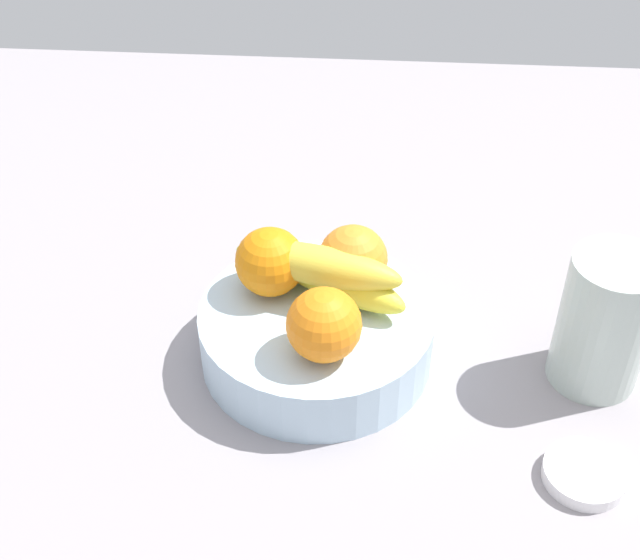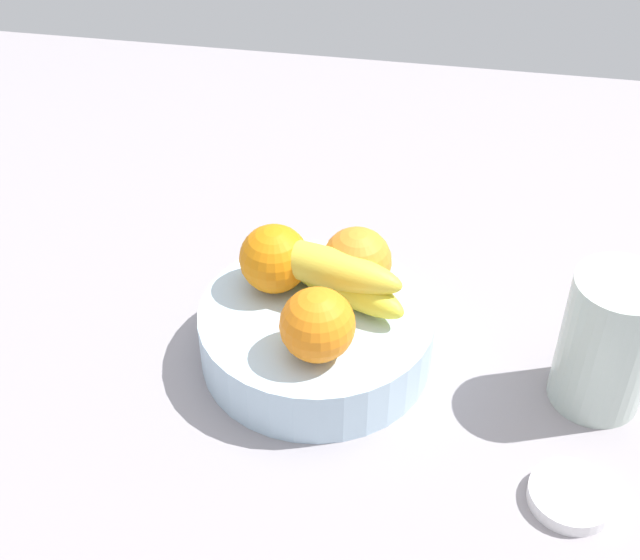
% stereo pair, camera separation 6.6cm
% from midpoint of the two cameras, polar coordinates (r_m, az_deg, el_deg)
% --- Properties ---
extents(ground_plane, '(1.80, 1.40, 0.03)m').
position_cam_midpoint_polar(ground_plane, '(0.90, -2.35, -5.80)').
color(ground_plane, gray).
extents(fruit_bowl, '(0.23, 0.23, 0.06)m').
position_cam_midpoint_polar(fruit_bowl, '(0.87, -2.18, -3.66)').
color(fruit_bowl, silver).
rests_on(fruit_bowl, ground_plane).
extents(orange_front_left, '(0.07, 0.07, 0.07)m').
position_cam_midpoint_polar(orange_front_left, '(0.78, -2.16, -3.08)').
color(orange_front_left, orange).
rests_on(orange_front_left, fruit_bowl).
extents(orange_front_right, '(0.07, 0.07, 0.07)m').
position_cam_midpoint_polar(orange_front_right, '(0.85, -0.01, 1.32)').
color(orange_front_right, orange).
rests_on(orange_front_right, fruit_bowl).
extents(orange_center, '(0.07, 0.07, 0.07)m').
position_cam_midpoint_polar(orange_center, '(0.85, -5.55, 1.14)').
color(orange_center, orange).
rests_on(orange_center, fruit_bowl).
extents(banana_bunch, '(0.18, 0.12, 0.06)m').
position_cam_midpoint_polar(banana_bunch, '(0.84, -1.86, 0.50)').
color(banana_bunch, yellow).
rests_on(banana_bunch, fruit_bowl).
extents(thermos_tumbler, '(0.09, 0.09, 0.14)m').
position_cam_midpoint_polar(thermos_tumbler, '(0.85, 16.32, -2.75)').
color(thermos_tumbler, '#AFBEB4').
rests_on(thermos_tumbler, ground_plane).
extents(jar_lid, '(0.07, 0.07, 0.01)m').
position_cam_midpoint_polar(jar_lid, '(0.80, 14.89, -12.45)').
color(jar_lid, white).
rests_on(jar_lid, ground_plane).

